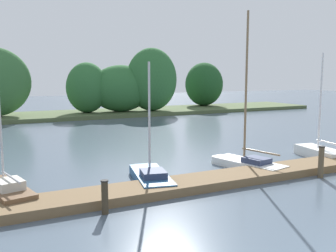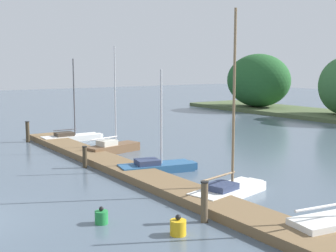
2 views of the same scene
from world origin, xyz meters
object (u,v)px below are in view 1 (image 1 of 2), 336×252
at_px(mooring_piling_2, 321,162).
at_px(sailboat_1, 6,190).
at_px(sailboat_2, 151,176).
at_px(mooring_piling_1, 105,197).
at_px(sailboat_3, 247,161).
at_px(sailboat_4, 319,152).

bearing_deg(mooring_piling_2, sailboat_1, 166.22).
relative_size(sailboat_2, mooring_piling_1, 4.45).
xyz_separation_m(sailboat_1, sailboat_3, (10.93, -0.31, 0.01)).
height_order(sailboat_2, sailboat_4, sailboat_4).
relative_size(sailboat_2, sailboat_4, 0.89).
bearing_deg(mooring_piling_1, sailboat_2, 43.64).
bearing_deg(mooring_piling_1, sailboat_4, 12.89).
bearing_deg(mooring_piling_1, mooring_piling_2, 0.09).
bearing_deg(sailboat_3, sailboat_1, 75.39).
height_order(sailboat_1, mooring_piling_2, sailboat_1).
relative_size(sailboat_3, mooring_piling_2, 5.27).
distance_m(sailboat_1, mooring_piling_2, 13.19).
distance_m(sailboat_3, mooring_piling_1, 8.57).
bearing_deg(sailboat_1, mooring_piling_2, -116.64).
xyz_separation_m(sailboat_3, mooring_piling_1, (-8.08, -2.85, 0.22)).
distance_m(sailboat_2, mooring_piling_1, 3.94).
relative_size(sailboat_4, mooring_piling_2, 4.00).
bearing_deg(mooring_piling_2, mooring_piling_1, -179.91).
distance_m(sailboat_2, mooring_piling_2, 7.62).
height_order(sailboat_2, mooring_piling_2, sailboat_2).
height_order(mooring_piling_1, mooring_piling_2, mooring_piling_2).
height_order(sailboat_4, mooring_piling_1, sailboat_4).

